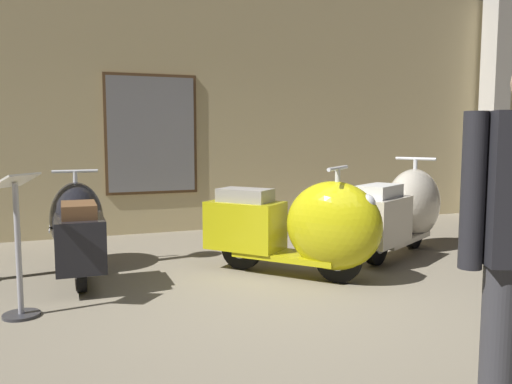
{
  "coord_description": "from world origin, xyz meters",
  "views": [
    {
      "loc": [
        -1.78,
        -3.74,
        1.4
      ],
      "look_at": [
        0.19,
        1.52,
        0.79
      ],
      "focal_mm": 37.01,
      "sensor_mm": 36.0,
      "label": 1
    }
  ],
  "objects_px": {
    "scooter_2": "(403,210)",
    "info_stanchion": "(19,258)",
    "scooter_1": "(305,227)",
    "scooter_0": "(78,227)"
  },
  "relations": [
    {
      "from": "scooter_1",
      "to": "info_stanchion",
      "type": "distance_m",
      "value": 2.56
    },
    {
      "from": "scooter_1",
      "to": "info_stanchion",
      "type": "bearing_deg",
      "value": -125.81
    },
    {
      "from": "scooter_1",
      "to": "info_stanchion",
      "type": "height_order",
      "value": "info_stanchion"
    },
    {
      "from": "scooter_1",
      "to": "scooter_2",
      "type": "bearing_deg",
      "value": 69.22
    },
    {
      "from": "scooter_0",
      "to": "scooter_2",
      "type": "distance_m",
      "value": 3.67
    },
    {
      "from": "scooter_2",
      "to": "info_stanchion",
      "type": "bearing_deg",
      "value": 159.6
    },
    {
      "from": "scooter_2",
      "to": "info_stanchion",
      "type": "distance_m",
      "value": 4.21
    },
    {
      "from": "scooter_0",
      "to": "info_stanchion",
      "type": "relative_size",
      "value": 1.52
    },
    {
      "from": "scooter_1",
      "to": "info_stanchion",
      "type": "xyz_separation_m",
      "value": [
        -2.54,
        -0.24,
        -0.04
      ]
    },
    {
      "from": "scooter_2",
      "to": "info_stanchion",
      "type": "height_order",
      "value": "scooter_2"
    }
  ]
}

